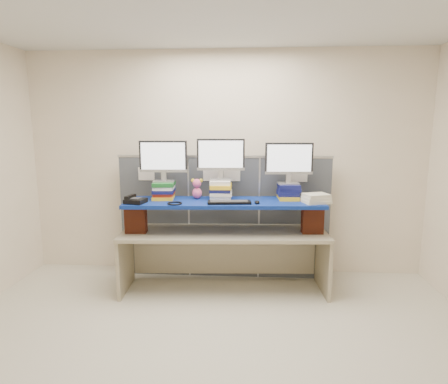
# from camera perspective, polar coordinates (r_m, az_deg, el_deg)

# --- Properties ---
(room) EXTENTS (5.00, 4.00, 2.80)m
(room) POSITION_cam_1_polar(r_m,az_deg,el_deg) (2.78, -2.55, 0.04)
(room) COLOR #F8E7CC
(room) RESTS_ON ground
(cubicle_partition) EXTENTS (2.60, 0.06, 1.53)m
(cubicle_partition) POSITION_cam_1_polar(r_m,az_deg,el_deg) (4.64, -0.02, -3.77)
(cubicle_partition) COLOR #43484F
(cubicle_partition) RESTS_ON ground
(desk) EXTENTS (2.35, 0.81, 0.70)m
(desk) POSITION_cam_1_polar(r_m,az_deg,el_deg) (4.29, -0.00, -7.85)
(desk) COLOR tan
(desk) RESTS_ON ground
(brick_pier_left) EXTENTS (0.24, 0.14, 0.31)m
(brick_pier_left) POSITION_cam_1_polar(r_m,az_deg,el_deg) (4.28, -13.28, -4.01)
(brick_pier_left) COLOR maroon
(brick_pier_left) RESTS_ON desk
(brick_pier_right) EXTENTS (0.24, 0.14, 0.31)m
(brick_pier_right) POSITION_cam_1_polar(r_m,az_deg,el_deg) (4.26, 13.33, -4.07)
(brick_pier_right) COLOR maroon
(brick_pier_right) RESTS_ON desk
(blue_board) EXTENTS (2.22, 0.67, 0.04)m
(blue_board) POSITION_cam_1_polar(r_m,az_deg,el_deg) (4.17, -0.00, -1.62)
(blue_board) COLOR navy
(blue_board) RESTS_ON brick_pier_left
(book_stack_left) EXTENTS (0.27, 0.32, 0.19)m
(book_stack_left) POSITION_cam_1_polar(r_m,az_deg,el_deg) (4.32, -9.13, 0.26)
(book_stack_left) COLOR yellow
(book_stack_left) RESTS_ON blue_board
(book_stack_center) EXTENTS (0.26, 0.31, 0.22)m
(book_stack_center) POSITION_cam_1_polar(r_m,az_deg,el_deg) (4.26, -0.50, 0.38)
(book_stack_center) COLOR white
(book_stack_center) RESTS_ON blue_board
(book_stack_right) EXTENTS (0.26, 0.32, 0.17)m
(book_stack_right) POSITION_cam_1_polar(r_m,az_deg,el_deg) (4.32, 9.77, 0.09)
(book_stack_right) COLOR yellow
(book_stack_right) RESTS_ON blue_board
(monitor_left) EXTENTS (0.54, 0.16, 0.47)m
(monitor_left) POSITION_cam_1_polar(r_m,az_deg,el_deg) (4.28, -9.23, 5.04)
(monitor_left) COLOR #9E9EA3
(monitor_left) RESTS_ON book_stack_left
(monitor_center) EXTENTS (0.54, 0.16, 0.47)m
(monitor_center) POSITION_cam_1_polar(r_m,az_deg,el_deg) (4.21, -0.49, 5.38)
(monitor_center) COLOR #9E9EA3
(monitor_center) RESTS_ON book_stack_center
(monitor_right) EXTENTS (0.54, 0.16, 0.47)m
(monitor_right) POSITION_cam_1_polar(r_m,az_deg,el_deg) (4.27, 9.86, 4.72)
(monitor_right) COLOR #9E9EA3
(monitor_right) RESTS_ON book_stack_right
(keyboard) EXTENTS (0.48, 0.20, 0.03)m
(keyboard) POSITION_cam_1_polar(r_m,az_deg,el_deg) (4.02, 0.79, -1.56)
(keyboard) COLOR black
(keyboard) RESTS_ON blue_board
(mouse) EXTENTS (0.09, 0.11, 0.03)m
(mouse) POSITION_cam_1_polar(r_m,az_deg,el_deg) (4.03, 5.06, -1.55)
(mouse) COLOR black
(mouse) RESTS_ON blue_board
(desk_phone) EXTENTS (0.23, 0.22, 0.09)m
(desk_phone) POSITION_cam_1_polar(r_m,az_deg,el_deg) (4.15, -13.43, -1.23)
(desk_phone) COLOR black
(desk_phone) RESTS_ON blue_board
(headset) EXTENTS (0.16, 0.16, 0.02)m
(headset) POSITION_cam_1_polar(r_m,az_deg,el_deg) (4.02, -7.51, -1.72)
(headset) COLOR black
(headset) RESTS_ON blue_board
(plush_toy) EXTENTS (0.14, 0.10, 0.23)m
(plush_toy) POSITION_cam_1_polar(r_m,az_deg,el_deg) (4.28, -4.13, 0.55)
(plush_toy) COLOR #F75E91
(plush_toy) RESTS_ON blue_board
(binder_stack) EXTENTS (0.33, 0.30, 0.10)m
(binder_stack) POSITION_cam_1_polar(r_m,az_deg,el_deg) (4.17, 13.87, -0.97)
(binder_stack) COLOR beige
(binder_stack) RESTS_ON blue_board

